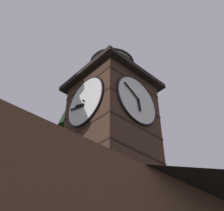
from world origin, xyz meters
name	(u,v)px	position (x,y,z in m)	size (l,w,h in m)	color
clock_tower	(112,112)	(-1.18, -1.33, 10.33)	(4.10, 4.10, 8.29)	#422B1E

